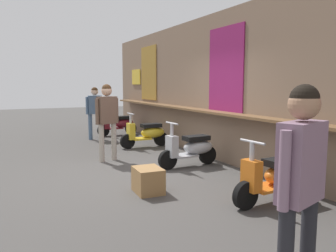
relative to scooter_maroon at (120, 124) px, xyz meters
name	(u,v)px	position (x,y,z in m)	size (l,w,h in m)	color
ground_plane	(145,172)	(4.95, -1.08, -0.39)	(39.14, 39.14, 0.00)	#474442
market_stall_facade	(229,88)	(4.95, 0.94, 1.27)	(13.98, 0.61, 3.33)	#7F6651
scooter_maroon	(120,124)	(0.00, 0.00, 0.00)	(0.50, 1.40, 0.97)	maroon
scooter_yellow	(147,133)	(2.48, 0.00, 0.00)	(0.46, 1.40, 0.97)	gold
scooter_silver	(192,148)	(4.94, 0.00, 0.00)	(0.48, 1.40, 0.97)	#B2B5BA
scooter_orange	(275,177)	(7.42, 0.00, 0.00)	(0.49, 1.40, 0.97)	orange
shopper_with_handbag	(96,108)	(0.56, -0.95, 0.61)	(0.27, 0.66, 1.64)	slate
shopper_browsing	(107,114)	(3.67, -1.46, 0.70)	(0.31, 0.57, 1.74)	#ADA393
shopper_passing	(301,172)	(9.30, -1.57, 0.70)	(0.32, 0.57, 1.75)	#232328
merchandise_crate	(148,180)	(6.17, -1.52, -0.19)	(0.51, 0.41, 0.41)	olive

